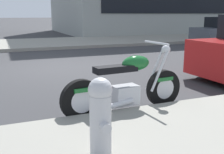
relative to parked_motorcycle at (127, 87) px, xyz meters
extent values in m
plane|color=#333335|center=(-0.23, 4.18, -0.43)|extent=(260.00, 260.00, 0.00)
cube|color=gray|center=(11.77, 10.91, -0.36)|extent=(120.00, 5.00, 0.14)
cube|color=silver|center=(-0.23, 0.54, -0.42)|extent=(0.12, 2.20, 0.01)
cylinder|color=black|center=(0.72, 0.07, -0.11)|extent=(0.64, 0.17, 0.63)
cylinder|color=silver|center=(0.72, 0.07, -0.11)|extent=(0.36, 0.15, 0.35)
cylinder|color=black|center=(-0.77, -0.07, -0.11)|extent=(0.64, 0.17, 0.63)
cylinder|color=silver|center=(-0.77, -0.07, -0.11)|extent=(0.36, 0.15, 0.35)
cube|color=silver|center=(-0.02, 0.00, -0.13)|extent=(0.42, 0.30, 0.30)
cube|color=black|center=(-0.20, -0.01, 0.31)|extent=(0.70, 0.28, 0.10)
ellipsoid|color=#196028|center=(0.16, 0.02, 0.37)|extent=(0.50, 0.28, 0.24)
cube|color=#196028|center=(-0.72, -0.06, 0.06)|extent=(0.38, 0.21, 0.06)
cube|color=#196028|center=(0.70, 0.07, 0.06)|extent=(0.33, 0.19, 0.06)
cylinder|color=silver|center=(0.57, 0.13, 0.20)|extent=(0.34, 0.07, 0.65)
cylinder|color=silver|center=(0.58, -0.01, 0.20)|extent=(0.34, 0.07, 0.65)
cylinder|color=silver|center=(0.54, 0.05, 0.67)|extent=(0.09, 0.62, 0.04)
sphere|color=silver|center=(0.74, 0.07, 0.55)|extent=(0.15, 0.15, 0.15)
cylinder|color=silver|center=(-0.31, -0.17, -0.22)|extent=(0.71, 0.15, 0.16)
cylinder|color=black|center=(3.01, 1.61, -0.12)|extent=(0.63, 0.24, 0.62)
cylinder|color=black|center=(8.64, 7.17, -0.12)|extent=(0.63, 0.27, 0.62)
cylinder|color=black|center=(8.76, 8.85, -0.12)|extent=(0.63, 0.27, 0.62)
cylinder|color=#B7B7BC|center=(-0.93, -1.35, 0.03)|extent=(0.22, 0.22, 0.63)
sphere|color=#B7B7BC|center=(-0.93, -1.35, 0.40)|extent=(0.24, 0.24, 0.24)
cylinder|color=#B7B7BC|center=(-0.93, -1.21, 0.06)|extent=(0.10, 0.08, 0.10)
cylinder|color=#B7B7BC|center=(-0.93, -1.49, 0.06)|extent=(0.10, 0.08, 0.10)
cube|color=black|center=(10.88, 13.18, 1.73)|extent=(12.97, 0.06, 1.10)
camera|label=1|loc=(-1.80, -3.79, 1.12)|focal=44.06mm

